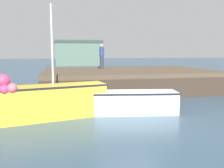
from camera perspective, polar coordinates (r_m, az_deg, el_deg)
The scene contains 6 objects.
ground at distance 10.33m, azimuth 4.01°, elevation -7.91°, with size 120.00×160.00×0.10m.
pier at distance 16.98m, azimuth 3.85°, elevation 2.35°, with size 11.30×7.18×1.41m.
fishing_boat_near_left at distance 10.28m, azimuth -13.68°, elevation -3.52°, with size 4.39×2.04×4.49m.
fishing_boat_near_right at distance 10.91m, azimuth 4.15°, elevation -4.01°, with size 4.20×1.67×0.97m.
dockworker at distance 18.28m, azimuth -2.35°, elevation 6.30°, with size 0.34×0.34×1.77m.
warehouse at distance 47.07m, azimuth -7.60°, elevation 7.04°, with size 8.56×4.77×4.58m.
Camera 1 is at (-2.63, -9.60, 2.71)m, focal length 40.22 mm.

